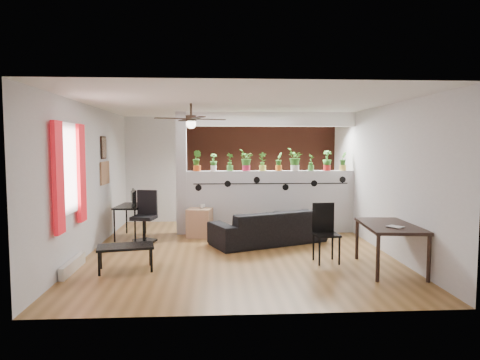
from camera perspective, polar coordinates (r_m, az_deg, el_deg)
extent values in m
cube|color=brown|center=(7.88, -0.37, -9.63)|extent=(6.30, 7.10, 0.10)
cube|color=#B7B7BA|center=(10.67, -1.22, 1.43)|extent=(6.30, 0.04, 2.90)
cube|color=#B7B7BA|center=(4.66, 1.57, -2.61)|extent=(6.30, 0.04, 2.90)
cube|color=#B7B7BA|center=(7.97, -19.54, 0.11)|extent=(0.04, 7.10, 2.90)
cube|color=#B7B7BA|center=(8.23, 18.18, 0.27)|extent=(0.04, 7.10, 2.90)
cube|color=white|center=(7.68, -0.38, 10.30)|extent=(6.30, 7.10, 0.10)
cube|color=#BCBCC1|center=(9.29, 4.09, -2.92)|extent=(3.60, 0.18, 1.35)
cube|color=white|center=(9.23, 4.15, 8.08)|extent=(3.60, 0.18, 0.30)
cube|color=#BCBCC1|center=(9.18, -7.80, 0.88)|extent=(0.22, 0.20, 2.60)
cube|color=#A74830|center=(10.68, 3.09, 1.43)|extent=(3.90, 0.05, 2.60)
cube|color=black|center=(9.15, 4.18, -0.48)|extent=(3.31, 0.01, 0.02)
cylinder|color=black|center=(9.08, -5.56, -1.04)|extent=(0.14, 0.01, 0.14)
cylinder|color=black|center=(9.07, -1.65, -0.52)|extent=(0.14, 0.01, 0.14)
cylinder|color=black|center=(9.11, 2.25, 0.01)|extent=(0.14, 0.01, 0.14)
cylinder|color=black|center=(9.20, 6.09, -0.97)|extent=(0.14, 0.01, 0.14)
cylinder|color=black|center=(9.32, 9.86, -0.45)|extent=(0.14, 0.01, 0.14)
cylinder|color=black|center=(9.47, 13.52, 0.06)|extent=(0.14, 0.01, 0.14)
cube|color=white|center=(6.80, -22.12, 1.42)|extent=(0.02, 0.95, 1.25)
cube|color=white|center=(6.79, -22.00, 1.43)|extent=(0.04, 1.05, 1.35)
cube|color=red|center=(6.32, -23.08, 0.27)|extent=(0.06, 0.30, 1.55)
cube|color=red|center=(7.26, -20.42, 0.86)|extent=(0.06, 0.30, 1.55)
cube|color=silver|center=(7.01, -21.40, -10.57)|extent=(0.08, 1.00, 0.18)
cube|color=#946847|center=(8.87, -17.57, 0.91)|extent=(0.03, 0.60, 0.45)
cube|color=#8C7259|center=(8.80, -17.72, 4.13)|extent=(0.03, 0.30, 0.40)
cube|color=black|center=(8.80, -17.76, 4.13)|extent=(0.02, 0.34, 0.44)
cylinder|color=black|center=(7.37, -6.56, 9.34)|extent=(0.04, 0.04, 0.20)
cylinder|color=black|center=(7.36, -6.55, 8.18)|extent=(0.18, 0.18, 0.10)
sphere|color=white|center=(7.35, -6.54, 7.48)|extent=(0.17, 0.17, 0.17)
cube|color=black|center=(7.46, -4.02, 8.07)|extent=(0.55, 0.29, 0.01)
cube|color=black|center=(7.68, -7.29, 7.94)|extent=(0.29, 0.55, 0.01)
cube|color=black|center=(7.26, -9.14, 8.12)|extent=(0.55, 0.29, 0.01)
cube|color=black|center=(7.03, -5.74, 8.27)|extent=(0.29, 0.55, 0.01)
cylinder|color=#D85119|center=(9.15, -5.75, 1.58)|extent=(0.16, 0.16, 0.12)
imported|color=#215B1A|center=(9.14, -5.76, 2.90)|extent=(0.29, 0.28, 0.34)
cylinder|color=white|center=(9.14, -3.55, 1.59)|extent=(0.13, 0.13, 0.12)
imported|color=#215B1A|center=(9.13, -3.55, 2.69)|extent=(0.22, 0.19, 0.27)
cylinder|color=#479536|center=(9.15, -1.35, 1.60)|extent=(0.13, 0.13, 0.12)
imported|color=#215B1A|center=(9.14, -1.35, 2.75)|extent=(0.25, 0.24, 0.29)
cylinder|color=#BB1D43|center=(9.17, 0.85, 1.61)|extent=(0.17, 0.17, 0.12)
imported|color=#215B1A|center=(9.16, 0.85, 2.99)|extent=(0.24, 0.28, 0.36)
cylinder|color=#D9DE4E|center=(9.20, 3.03, 1.61)|extent=(0.14, 0.14, 0.12)
imported|color=#215B1A|center=(9.19, 3.03, 2.81)|extent=(0.22, 0.18, 0.31)
cylinder|color=#D26318|center=(9.24, 5.19, 1.61)|extent=(0.14, 0.14, 0.12)
imported|color=#215B1A|center=(9.24, 5.20, 2.77)|extent=(0.22, 0.24, 0.29)
cylinder|color=white|center=(9.30, 7.33, 1.61)|extent=(0.18, 0.18, 0.12)
imported|color=#215B1A|center=(9.29, 7.35, 3.05)|extent=(0.30, 0.32, 0.39)
cylinder|color=#3D8630|center=(9.37, 9.44, 1.61)|extent=(0.12, 0.12, 0.12)
imported|color=#215B1A|center=(9.37, 9.46, 2.66)|extent=(0.19, 0.21, 0.27)
cylinder|color=red|center=(9.46, 11.52, 1.61)|extent=(0.16, 0.16, 0.12)
imported|color=#215B1A|center=(9.45, 11.54, 2.87)|extent=(0.24, 0.21, 0.34)
cylinder|color=#EECB54|center=(9.55, 13.55, 1.60)|extent=(0.14, 0.14, 0.12)
imported|color=#215B1A|center=(9.55, 13.58, 2.76)|extent=(0.24, 0.26, 0.31)
imported|color=black|center=(8.35, 3.79, -6.32)|extent=(2.26, 1.57, 0.62)
cube|color=#AA7B5A|center=(8.94, -5.41, -5.69)|extent=(0.56, 0.52, 0.59)
imported|color=gray|center=(8.88, -5.10, -3.51)|extent=(0.13, 0.13, 0.10)
cube|color=black|center=(9.04, -14.43, -3.39)|extent=(0.55, 0.96, 0.04)
cylinder|color=black|center=(8.75, -16.41, -5.92)|extent=(0.03, 0.03, 0.64)
cylinder|color=black|center=(8.64, -13.82, -6.00)|extent=(0.03, 0.03, 0.64)
cylinder|color=black|center=(9.55, -14.90, -5.02)|extent=(0.03, 0.03, 0.64)
cylinder|color=black|center=(9.45, -12.51, -5.07)|extent=(0.03, 0.03, 0.64)
imported|color=black|center=(9.18, -14.26, -2.62)|extent=(0.30, 0.13, 0.17)
cylinder|color=black|center=(8.59, -12.64, -7.93)|extent=(0.52, 0.52, 0.04)
cylinder|color=black|center=(8.55, -12.67, -6.50)|extent=(0.06, 0.06, 0.44)
cube|color=black|center=(8.51, -12.70, -4.91)|extent=(0.50, 0.50, 0.07)
cube|color=black|center=(8.64, -12.26, -2.89)|extent=(0.40, 0.14, 0.48)
cube|color=black|center=(6.89, 19.39, -5.78)|extent=(0.89, 1.34, 0.05)
cylinder|color=black|center=(6.31, 17.91, -9.94)|extent=(0.05, 0.05, 0.65)
cylinder|color=black|center=(6.53, 23.88, -9.61)|extent=(0.05, 0.05, 0.65)
cylinder|color=black|center=(7.44, 15.33, -7.68)|extent=(0.05, 0.05, 0.65)
cylinder|color=black|center=(7.63, 20.47, -7.50)|extent=(0.05, 0.05, 0.65)
imported|color=gray|center=(6.58, 19.61, -5.98)|extent=(0.25, 0.26, 0.02)
cube|color=black|center=(7.07, 11.44, -7.16)|extent=(0.41, 0.41, 0.03)
cube|color=black|center=(7.19, 11.03, -4.91)|extent=(0.37, 0.05, 0.49)
cube|color=black|center=(6.93, 10.55, -9.34)|extent=(0.03, 0.03, 0.46)
cube|color=black|center=(7.03, 13.10, -9.17)|extent=(0.03, 0.03, 0.46)
cube|color=black|center=(7.18, 9.79, -6.89)|extent=(0.03, 0.03, 0.93)
cube|color=black|center=(7.27, 12.25, -6.77)|extent=(0.03, 0.03, 0.93)
cube|color=black|center=(6.75, -15.02, -8.58)|extent=(0.90, 0.61, 0.04)
cylinder|color=black|center=(6.62, -18.28, -10.62)|extent=(0.04, 0.04, 0.35)
cylinder|color=black|center=(6.62, -11.71, -10.50)|extent=(0.04, 0.04, 0.35)
cylinder|color=black|center=(6.99, -18.08, -9.82)|extent=(0.04, 0.04, 0.35)
cylinder|color=black|center=(6.98, -11.88, -9.70)|extent=(0.04, 0.04, 0.35)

